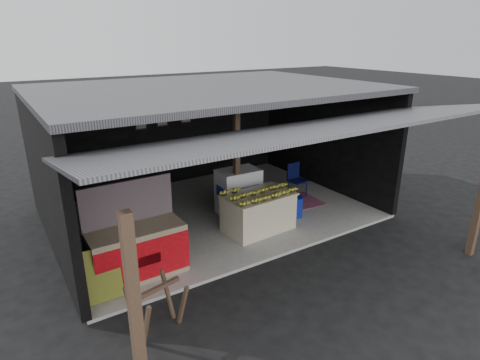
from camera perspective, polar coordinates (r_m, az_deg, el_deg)
ground at (r=7.87m, az=5.16°, el=-11.07°), size 80.00×80.00×0.00m
concrete_slab at (r=9.72m, az=-3.86°, el=-4.58°), size 7.00×5.00×0.06m
shophouse at (r=9.34m, az=-5.10°, el=7.77°), size 7.40×7.29×3.02m
banana_table at (r=8.64m, az=2.62°, el=-4.56°), size 1.54×1.00×0.82m
banana_pile at (r=8.45m, az=2.67°, el=-1.52°), size 1.42×0.90×0.16m
white_crate at (r=9.42m, az=-0.23°, el=-1.63°), size 0.98×0.69×1.07m
neighbor_stall at (r=7.24m, az=-14.42°, el=-9.52°), size 1.62×0.74×1.66m
green_signboard at (r=6.81m, az=-19.06°, el=-12.62°), size 0.58×0.24×0.86m
sawhorse at (r=6.02m, az=-11.70°, el=-16.87°), size 0.79×0.78×0.74m
water_barrel at (r=9.41m, az=7.94°, el=-3.87°), size 0.31×0.31×0.46m
plastic_chair at (r=10.55m, az=7.91°, el=0.44°), size 0.44×0.44×0.87m
magenta_rug at (r=10.22m, az=7.28°, el=-3.25°), size 1.59×1.14×0.01m
picture_frames at (r=11.17m, az=-10.88°, el=8.55°), size 1.62×0.04×0.46m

